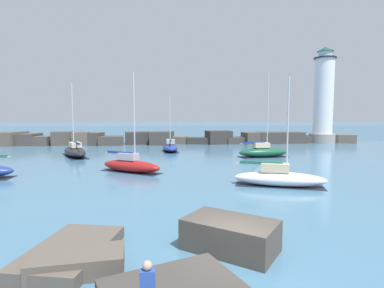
% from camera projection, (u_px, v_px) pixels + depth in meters
% --- Properties ---
extents(ground_plane, '(600.00, 600.00, 0.00)m').
position_uv_depth(ground_plane, '(232.00, 267.00, 10.34)').
color(ground_plane, teal).
extents(open_sea_beyond, '(400.00, 116.00, 0.01)m').
position_uv_depth(open_sea_beyond, '(169.00, 130.00, 116.79)').
color(open_sea_beyond, '#386684').
rests_on(open_sea_beyond, ground).
extents(breakwater_jetty, '(69.49, 6.79, 2.50)m').
position_uv_depth(breakwater_jetty, '(173.00, 139.00, 57.14)').
color(breakwater_jetty, brown).
rests_on(breakwater_jetty, ground).
extents(lighthouse, '(4.90, 4.90, 18.70)m').
position_uv_depth(lighthouse, '(324.00, 100.00, 58.79)').
color(lighthouse, gray).
rests_on(lighthouse, ground).
extents(foreground_rocks, '(9.67, 7.43, 1.21)m').
position_uv_depth(foreground_rocks, '(161.00, 254.00, 10.41)').
color(foreground_rocks, brown).
rests_on(foreground_rocks, ground).
extents(sailboat_moored_0, '(5.61, 8.51, 9.57)m').
position_uv_depth(sailboat_moored_0, '(75.00, 151.00, 39.32)').
color(sailboat_moored_0, black).
rests_on(sailboat_moored_0, ground).
extents(sailboat_moored_1, '(6.96, 3.85, 8.09)m').
position_uv_depth(sailboat_moored_1, '(279.00, 178.00, 22.39)').
color(sailboat_moored_1, white).
rests_on(sailboat_moored_1, ground).
extents(sailboat_moored_2, '(6.75, 2.72, 10.95)m').
position_uv_depth(sailboat_moored_2, '(263.00, 151.00, 38.54)').
color(sailboat_moored_2, '#195138').
rests_on(sailboat_moored_2, ground).
extents(sailboat_moored_3, '(2.42, 6.63, 8.24)m').
position_uv_depth(sailboat_moored_3, '(170.00, 147.00, 45.00)').
color(sailboat_moored_3, navy).
rests_on(sailboat_moored_3, ground).
extents(sailboat_moored_4, '(6.34, 4.96, 9.24)m').
position_uv_depth(sailboat_moored_4, '(131.00, 165.00, 28.07)').
color(sailboat_moored_4, maroon).
rests_on(sailboat_moored_4, ground).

